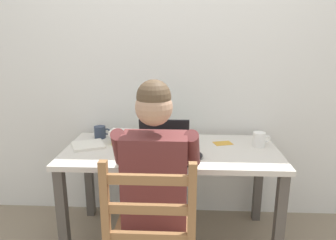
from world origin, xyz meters
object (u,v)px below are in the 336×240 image
book_stack_main (125,137)px  landscape_photo_print (223,143)px  seated_person (156,176)px  coffee_mug_dark (100,132)px  book_stack_side (180,139)px  desk (171,162)px  laptop (163,148)px  coffee_mug_white (259,139)px  computer_mouse (198,155)px

book_stack_main → landscape_photo_print: (0.71, 0.01, -0.04)m
book_stack_main → landscape_photo_print: bearing=0.8°
seated_person → coffee_mug_dark: seated_person is taller
coffee_mug_dark → book_stack_side: bearing=-5.5°
desk → seated_person: (-0.07, -0.41, 0.08)m
laptop → book_stack_main: 0.40m
coffee_mug_white → computer_mouse: bearing=-151.1°
desk → computer_mouse: computer_mouse is taller
coffee_mug_white → landscape_photo_print: bearing=168.8°
seated_person → book_stack_main: bearing=117.0°
desk → book_stack_side: bearing=70.8°
laptop → book_stack_side: bearing=71.3°
seated_person → laptop: size_ratio=3.81×
book_stack_main → book_stack_side: book_stack_main is taller
coffee_mug_white → landscape_photo_print: 0.26m
desk → laptop: laptop is taller
desk → coffee_mug_dark: (-0.55, 0.22, 0.14)m
computer_mouse → landscape_photo_print: 0.35m
desk → coffee_mug_white: bearing=8.0°
coffee_mug_dark → book_stack_side: 0.61m
seated_person → laptop: bearing=85.4°
coffee_mug_dark → book_stack_side: coffee_mug_dark is taller
seated_person → coffee_mug_white: (0.68, 0.50, 0.06)m
landscape_photo_print → laptop: bearing=-162.7°
desk → coffee_mug_white: (0.62, 0.09, 0.14)m
landscape_photo_print → coffee_mug_dark: bearing=158.8°
computer_mouse → coffee_mug_white: (0.44, 0.24, 0.03)m
computer_mouse → book_stack_main: book_stack_main is taller
book_stack_main → computer_mouse: bearing=-28.4°
seated_person → book_stack_side: bearing=77.9°
seated_person → landscape_photo_print: size_ratio=9.67×
coffee_mug_white → seated_person: bearing=-143.8°
laptop → coffee_mug_white: size_ratio=2.67×
book_stack_main → book_stack_side: 0.40m
book_stack_side → landscape_photo_print: bearing=-4.7°
coffee_mug_white → book_stack_side: (-0.56, 0.07, -0.03)m
computer_mouse → book_stack_main: size_ratio=0.46×
computer_mouse → landscape_photo_print: (0.19, 0.29, -0.02)m
desk → coffee_mug_dark: 0.61m
desk → laptop: 0.21m
computer_mouse → laptop: bearing=175.1°
coffee_mug_white → book_stack_side: coffee_mug_white is taller
book_stack_side → book_stack_main: bearing=-174.9°
desk → laptop: (-0.04, -0.14, 0.15)m
computer_mouse → desk: bearing=138.6°
coffee_mug_dark → landscape_photo_print: bearing=-5.2°
desk → book_stack_side: size_ratio=8.44×
seated_person → computer_mouse: bearing=46.5°
laptop → coffee_mug_dark: laptop is taller
desk → seated_person: 0.43m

